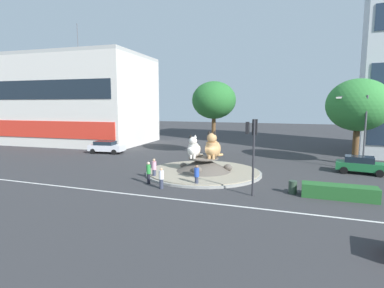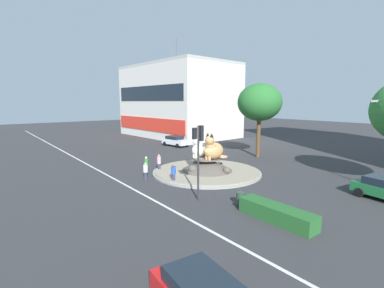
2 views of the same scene
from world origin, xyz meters
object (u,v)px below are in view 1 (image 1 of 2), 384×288
cat_statue_white (194,149)px  cat_statue_calico (213,148)px  shophouse_block (79,100)px  pedestrian_blue_shirt (197,175)px  traffic_light_mast (253,140)px  pedestrian_white_shirt (161,178)px  sedan_on_far_lane (361,165)px  litter_bin (293,187)px  streetlight_arm (361,126)px  hatchback_near_shophouse (106,147)px  broadleaf_tree_behind_island (214,100)px  pedestrian_pink_shirt (154,168)px  second_tree_near_tower (358,105)px  pedestrian_green_shirt (149,172)px

cat_statue_white → cat_statue_calico: cat_statue_calico is taller
shophouse_block → pedestrian_blue_shirt: bearing=-39.3°
cat_statue_white → traffic_light_mast: traffic_light_mast is taller
pedestrian_white_shirt → sedan_on_far_lane: size_ratio=0.36×
litter_bin → cat_statue_white: bearing=157.4°
cat_statue_calico → streetlight_arm: (12.51, 6.38, 1.77)m
shophouse_block → hatchback_near_shophouse: (10.87, -8.29, -6.09)m
broadleaf_tree_behind_island → streetlight_arm: bearing=-13.5°
cat_statue_calico → shophouse_block: 31.26m
pedestrian_pink_shirt → streetlight_arm: bearing=124.3°
sedan_on_far_lane → litter_bin: sedan_on_far_lane is taller
cat_statue_white → second_tree_near_tower: size_ratio=0.25×
second_tree_near_tower → streetlight_arm: bearing=-91.4°
streetlight_arm → hatchback_near_shophouse: (-28.59, 0.52, -3.34)m
second_tree_near_tower → hatchback_near_shophouse: (-28.66, -2.32, -5.28)m
cat_statue_calico → pedestrian_green_shirt: 6.37m
traffic_light_mast → pedestrian_blue_shirt: 5.21m
second_tree_near_tower → streetlight_arm: second_tree_near_tower is taller
pedestrian_green_shirt → pedestrian_pink_shirt: (-0.32, 1.57, -0.04)m
cat_statue_calico → traffic_light_mast: size_ratio=0.51×
second_tree_near_tower → pedestrian_green_shirt: second_tree_near_tower is taller
streetlight_arm → pedestrian_pink_shirt: bearing=46.8°
cat_statue_calico → traffic_light_mast: 6.92m
second_tree_near_tower → traffic_light_mast: bearing=-119.8°
pedestrian_green_shirt → litter_bin: 10.72m
traffic_light_mast → broadleaf_tree_behind_island: 17.10m
streetlight_arm → pedestrian_green_shirt: 20.08m
broadleaf_tree_behind_island → pedestrian_blue_shirt: broadleaf_tree_behind_island is taller
pedestrian_blue_shirt → pedestrian_white_shirt: bearing=-171.8°
cat_statue_white → litter_bin: size_ratio=2.46×
streetlight_arm → litter_bin: 12.26m
pedestrian_blue_shirt → hatchback_near_shophouse: bearing=121.5°
pedestrian_blue_shirt → litter_bin: pedestrian_blue_shirt is taller
streetlight_arm → pedestrian_blue_shirt: bearing=57.4°
cat_statue_white → cat_statue_calico: size_ratio=0.84×
broadleaf_tree_behind_island → pedestrian_blue_shirt: size_ratio=5.37×
second_tree_near_tower → pedestrian_blue_shirt: (-12.55, -13.69, -5.22)m
cat_statue_calico → sedan_on_far_lane: bearing=105.4°
pedestrian_green_shirt → streetlight_arm: bearing=3.7°
pedestrian_green_shirt → broadleaf_tree_behind_island: bearing=55.1°
traffic_light_mast → pedestrian_pink_shirt: (-8.36, 1.91, -2.89)m
second_tree_near_tower → broadleaf_tree_behind_island: bearing=176.9°
cat_statue_calico → shophouse_block: bearing=-125.1°
traffic_light_mast → pedestrian_pink_shirt: bearing=80.5°
second_tree_near_tower → pedestrian_pink_shirt: bearing=-143.0°
second_tree_near_tower → pedestrian_blue_shirt: size_ratio=5.27×
broadleaf_tree_behind_island → pedestrian_pink_shirt: 14.64m
shophouse_block → pedestrian_green_shirt: size_ratio=13.06×
streetlight_arm → pedestrian_green_shirt: streetlight_arm is taller
pedestrian_blue_shirt → pedestrian_green_shirt: bearing=163.6°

